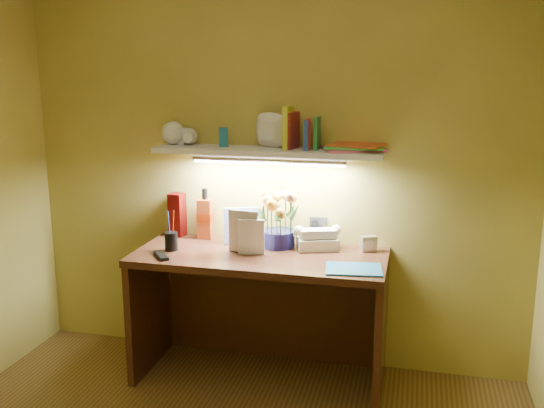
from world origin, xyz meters
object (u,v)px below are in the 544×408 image
(flower_bouquet, at_px, (278,218))
(desk, at_px, (260,317))
(desk_clock, at_px, (369,244))
(whisky_bottle, at_px, (205,213))
(telephone, at_px, (317,237))

(flower_bouquet, bearing_deg, desk, -113.02)
(desk_clock, bearing_deg, desk, 174.56)
(desk, distance_m, whisky_bottle, 0.70)
(desk_clock, distance_m, whisky_bottle, 0.99)
(desk, distance_m, flower_bouquet, 0.57)
(flower_bouquet, relative_size, whisky_bottle, 1.09)
(flower_bouquet, xyz_separation_m, desk_clock, (0.51, 0.03, -0.12))
(desk, xyz_separation_m, desk_clock, (0.58, 0.19, 0.42))
(desk, xyz_separation_m, flower_bouquet, (0.07, 0.16, 0.54))
(telephone, bearing_deg, desk, -167.75)
(desk, bearing_deg, flower_bouquet, 66.98)
(flower_bouquet, height_order, desk_clock, flower_bouquet)
(desk_clock, xyz_separation_m, whisky_bottle, (-0.98, 0.04, 0.11))
(desk, bearing_deg, desk_clock, 18.47)
(flower_bouquet, bearing_deg, telephone, 4.01)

